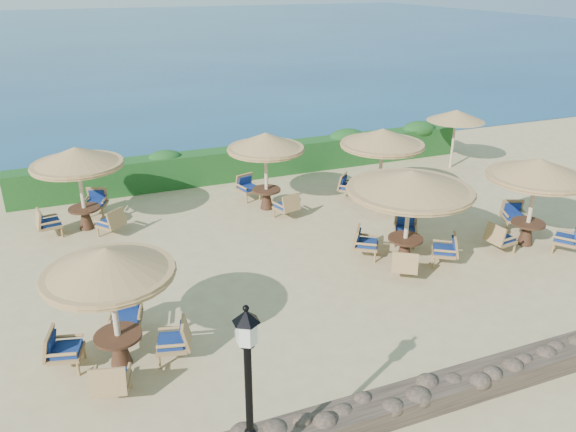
{
  "coord_description": "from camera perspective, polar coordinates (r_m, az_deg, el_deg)",
  "views": [
    {
      "loc": [
        -6.61,
        -12.83,
        7.38
      ],
      "look_at": [
        -1.41,
        0.2,
        1.3
      ],
      "focal_mm": 35.0,
      "sensor_mm": 36.0,
      "label": 1
    }
  ],
  "objects": [
    {
      "name": "cafe_set_3",
      "position": [
        18.1,
        -20.52,
        4.29
      ],
      "size": [
        2.81,
        2.81,
        2.65
      ],
      "color": "beige",
      "rests_on": "ground"
    },
    {
      "name": "cafe_set_5",
      "position": [
        19.25,
        9.52,
        6.64
      ],
      "size": [
        2.87,
        2.87,
        2.65
      ],
      "color": "beige",
      "rests_on": "ground"
    },
    {
      "name": "stone_wall",
      "position": [
        11.78,
        18.92,
        -15.49
      ],
      "size": [
        15.0,
        0.65,
        0.44
      ],
      "primitive_type": "cube",
      "color": "brown",
      "rests_on": "ground"
    },
    {
      "name": "cafe_set_0",
      "position": [
        11.47,
        -17.51,
        -7.13
      ],
      "size": [
        2.89,
        2.89,
        2.65
      ],
      "color": "beige",
      "rests_on": "ground"
    },
    {
      "name": "lamp_post",
      "position": [
        8.58,
        -3.93,
        -19.43
      ],
      "size": [
        0.44,
        0.44,
        3.31
      ],
      "color": "black",
      "rests_on": "ground"
    },
    {
      "name": "cafe_set_2",
      "position": [
        17.39,
        23.85,
        3.05
      ],
      "size": [
        2.83,
        2.83,
        2.65
      ],
      "color": "beige",
      "rests_on": "ground"
    },
    {
      "name": "ground",
      "position": [
        16.21,
        4.92,
        -3.74
      ],
      "size": [
        120.0,
        120.0,
        0.0
      ],
      "primitive_type": "plane",
      "color": "tan",
      "rests_on": "ground"
    },
    {
      "name": "cafe_set_4",
      "position": [
        18.51,
        -2.26,
        6.39
      ],
      "size": [
        2.55,
        2.88,
        2.65
      ],
      "color": "beige",
      "rests_on": "ground"
    },
    {
      "name": "cafe_set_1",
      "position": [
        15.26,
        12.25,
        2.06
      ],
      "size": [
        3.42,
        3.42,
        2.65
      ],
      "color": "beige",
      "rests_on": "ground"
    },
    {
      "name": "extra_parasol",
      "position": [
        23.66,
        16.72,
        9.74
      ],
      "size": [
        2.3,
        2.3,
        2.41
      ],
      "color": "beige",
      "rests_on": "ground"
    },
    {
      "name": "hedge",
      "position": [
        22.15,
        -3.33,
        5.58
      ],
      "size": [
        18.0,
        0.9,
        1.2
      ],
      "primitive_type": "cube",
      "color": "#143E16",
      "rests_on": "ground"
    },
    {
      "name": "sea",
      "position": [
        83.42,
        -17.94,
        17.3
      ],
      "size": [
        160.0,
        160.0,
        0.0
      ],
      "primitive_type": "plane",
      "color": "navy",
      "rests_on": "ground"
    }
  ]
}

